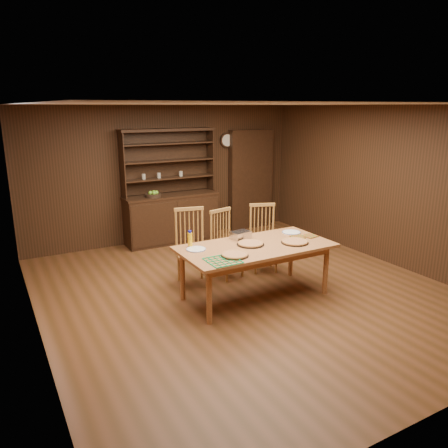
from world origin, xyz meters
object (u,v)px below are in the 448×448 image
chair_right (263,235)px  juice_bottle (190,239)px  china_hutch (171,212)px  chair_left (191,244)px  dining_table (256,250)px  chair_center (225,241)px

chair_right → juice_bottle: 1.63m
china_hutch → chair_left: size_ratio=1.92×
chair_right → dining_table: bearing=-108.1°
china_hutch → chair_right: 2.22m
china_hutch → chair_right: (0.73, -2.09, -0.03)m
chair_left → chair_right: (1.26, -0.04, -0.04)m
dining_table → chair_left: (-0.54, 0.92, -0.08)m
chair_left → chair_center: bearing=11.9°
chair_center → juice_bottle: bearing=-160.0°
china_hutch → juice_bottle: (-0.79, -2.60, 0.26)m
dining_table → chair_left: bearing=120.6°
chair_left → juice_bottle: chair_left is taller
juice_bottle → dining_table: bearing=-24.6°
chair_right → juice_bottle: size_ratio=4.68×
chair_left → chair_center: chair_left is taller
chair_center → chair_right: size_ratio=0.99×
chair_left → chair_right: bearing=10.9°
chair_center → china_hutch: bearing=78.0°
chair_left → chair_center: (0.57, -0.01, -0.04)m
china_hutch → dining_table: (0.01, -2.97, 0.08)m
juice_bottle → chair_right: bearing=18.4°
chair_center → juice_bottle: (-0.83, -0.54, 0.30)m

